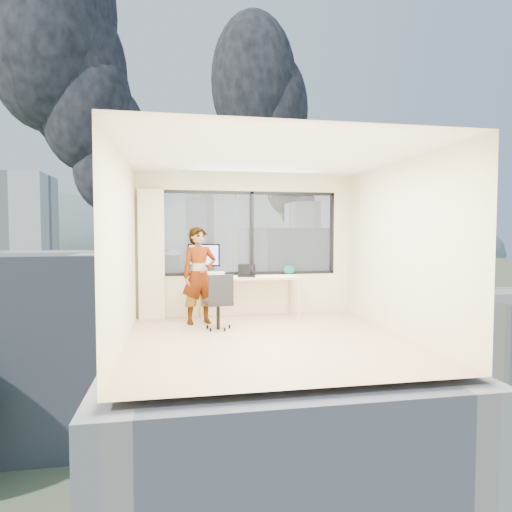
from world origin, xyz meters
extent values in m
cube|color=#D2B488|center=(0.00, 0.00, 0.00)|extent=(4.00, 4.00, 0.01)
cube|color=white|center=(0.00, 0.00, 2.60)|extent=(4.00, 4.00, 0.01)
cube|color=beige|center=(0.00, -2.00, 1.30)|extent=(4.00, 0.01, 2.60)
cube|color=beige|center=(-2.00, 0.00, 1.30)|extent=(0.01, 4.00, 2.60)
cube|color=beige|center=(2.00, 0.00, 1.30)|extent=(0.01, 4.00, 2.60)
cube|color=beige|center=(-1.72, 1.88, 1.15)|extent=(0.45, 0.14, 2.30)
cube|color=beige|center=(0.00, 1.66, 0.38)|extent=(1.80, 0.60, 0.75)
imported|color=#2D2D33|center=(-0.91, 1.31, 0.81)|extent=(0.68, 0.53, 1.63)
cube|color=white|center=(-0.62, 1.89, 0.79)|extent=(0.39, 0.35, 0.08)
cube|color=black|center=(-0.39, 1.51, 0.76)|extent=(0.10, 0.05, 0.01)
cylinder|color=black|center=(0.05, 1.66, 0.79)|extent=(0.09, 0.09, 0.09)
ellipsoid|color=#0C4C45|center=(0.80, 1.91, 0.84)|extent=(0.26, 0.18, 0.18)
cube|color=#515B3D|center=(0.00, 120.00, -14.00)|extent=(400.00, 400.00, 0.04)
cube|color=beige|center=(-9.00, 30.00, -7.00)|extent=(16.00, 12.00, 14.00)
cube|color=silver|center=(12.00, 38.00, -6.00)|extent=(14.00, 13.00, 16.00)
cube|color=silver|center=(-35.00, 95.00, 0.00)|extent=(14.00, 14.00, 28.00)
cube|color=silver|center=(8.00, 120.00, 1.00)|extent=(13.00, 13.00, 30.00)
cube|color=silver|center=(45.00, 140.00, -1.00)|extent=(15.00, 15.00, 26.00)
ellipsoid|color=slate|center=(-120.00, 320.00, -14.00)|extent=(288.00, 216.00, 90.00)
ellipsoid|color=slate|center=(100.00, 320.00, -14.00)|extent=(300.00, 220.00, 96.00)
camera|label=1|loc=(-1.29, -6.02, 1.52)|focal=30.56mm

